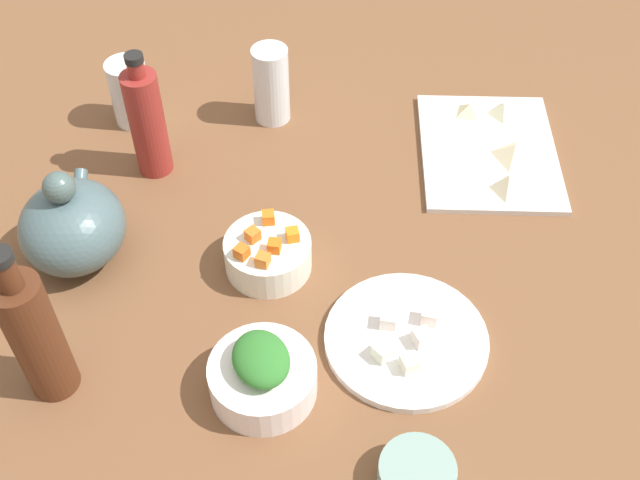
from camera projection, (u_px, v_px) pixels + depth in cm
name	position (u px, v px, depth cm)	size (l,w,h in cm)	color
tabletop	(320.00, 269.00, 117.88)	(190.00, 190.00, 3.00)	brown
cutting_board	(491.00, 152.00, 132.66)	(28.99, 22.64, 1.00)	silver
plate_tofu	(409.00, 339.00, 106.77)	(22.45, 22.45, 1.20)	white
bowl_greens	(266.00, 378.00, 100.20)	(13.94, 13.94, 5.30)	white
bowl_carrots	(271.00, 254.00, 114.36)	(12.76, 12.76, 5.27)	white
bowl_small_side	(420.00, 475.00, 92.23)	(9.22, 9.22, 3.77)	#80A097
teapot	(75.00, 226.00, 113.09)	(17.74, 15.19, 16.36)	#4A6267
bottle_0	(150.00, 122.00, 123.53)	(5.69, 5.69, 22.27)	maroon
bottle_1	(38.00, 335.00, 94.90)	(6.21, 6.21, 25.73)	#522917
drinking_glass_0	(273.00, 85.00, 134.47)	(6.25, 6.25, 14.02)	white
drinking_glass_1	(133.00, 93.00, 134.78)	(6.83, 6.83, 11.81)	white
carrot_cube_0	(271.00, 217.00, 114.46)	(1.80, 1.80, 1.80)	orange
carrot_cube_1	(245.00, 252.00, 109.97)	(1.80, 1.80, 1.80)	orange
carrot_cube_2	(266.00, 260.00, 109.00)	(1.80, 1.80, 1.80)	orange
carrot_cube_3	(255.00, 236.00, 112.02)	(1.80, 1.80, 1.80)	orange
carrot_cube_4	(277.00, 246.00, 110.72)	(1.80, 1.80, 1.80)	orange
carrot_cube_5	(295.00, 233.00, 112.37)	(1.80, 1.80, 1.80)	orange
chopped_greens_mound	(264.00, 359.00, 96.87)	(8.77, 7.09, 3.67)	#30772D
tofu_cube_0	(391.00, 320.00, 106.86)	(2.20, 2.20, 2.20)	white
tofu_cube_1	(385.00, 352.00, 103.37)	(2.20, 2.20, 2.20)	white
tofu_cube_2	(425.00, 337.00, 104.90)	(2.20, 2.20, 2.20)	silver
tofu_cube_3	(413.00, 363.00, 102.15)	(2.20, 2.20, 2.20)	white
tofu_cube_4	(432.00, 316.00, 107.31)	(2.20, 2.20, 2.20)	white
dumpling_0	(472.00, 109.00, 138.04)	(4.07, 3.72, 2.01)	beige
dumpling_1	(511.00, 183.00, 124.76)	(4.69, 4.10, 2.84)	beige
dumpling_2	(517.00, 151.00, 130.14)	(5.94, 5.58, 2.52)	beige
dumpling_3	(505.00, 108.00, 137.72)	(4.12, 4.02, 2.45)	beige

